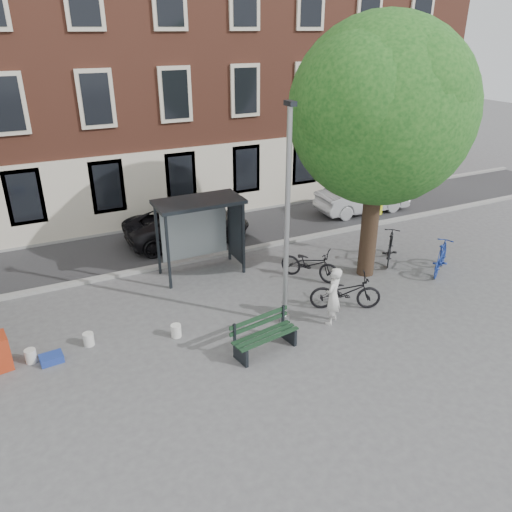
{
  "coord_description": "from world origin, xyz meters",
  "views": [
    {
      "loc": [
        -6.1,
        -10.58,
        7.68
      ],
      "look_at": [
        -0.07,
        1.69,
        1.4
      ],
      "focal_mm": 35.0,
      "sensor_mm": 36.0,
      "label": 1
    }
  ],
  "objects": [
    {
      "name": "road",
      "position": [
        0.0,
        7.0,
        0.01
      ],
      "size": [
        40.0,
        4.0,
        0.01
      ],
      "primitive_type": "cube",
      "color": "#28282B",
      "rests_on": "ground"
    },
    {
      "name": "lamppost",
      "position": [
        0.0,
        0.0,
        2.78
      ],
      "size": [
        0.28,
        0.35,
        6.11
      ],
      "color": "#9EA0A3",
      "rests_on": "ground"
    },
    {
      "name": "bucket_c",
      "position": [
        -3.0,
        0.66,
        0.18
      ],
      "size": [
        0.28,
        0.28,
        0.36
      ],
      "primitive_type": "cylinder",
      "rotation": [
        0.0,
        0.0,
        0.0
      ],
      "color": "silver",
      "rests_on": "ground"
    },
    {
      "name": "blue_crate",
      "position": [
        -6.17,
        0.95,
        0.1
      ],
      "size": [
        0.59,
        0.45,
        0.2
      ],
      "primitive_type": "cube",
      "rotation": [
        0.0,
        0.0,
        0.09
      ],
      "color": "navy",
      "rests_on": "ground"
    },
    {
      "name": "bike_c",
      "position": [
        2.08,
        2.0,
        0.55
      ],
      "size": [
        1.81,
        2.11,
        1.09
      ],
      "primitive_type": "imported",
      "rotation": [
        0.0,
        0.0,
        0.63
      ],
      "color": "black",
      "rests_on": "ground"
    },
    {
      "name": "tree_right",
      "position": [
        4.01,
        1.38,
        5.62
      ],
      "size": [
        5.76,
        5.6,
        8.2
      ],
      "color": "black",
      "rests_on": "ground"
    },
    {
      "name": "building_row",
      "position": [
        0.0,
        13.0,
        7.0
      ],
      "size": [
        30.0,
        8.0,
        14.0
      ],
      "primitive_type": "cube",
      "color": "brown",
      "rests_on": "ground"
    },
    {
      "name": "bike_d",
      "position": [
        5.37,
        1.91,
        0.57
      ],
      "size": [
        1.69,
        1.75,
        1.14
      ],
      "primitive_type": "imported",
      "rotation": [
        0.0,
        0.0,
        2.38
      ],
      "color": "black",
      "rests_on": "ground"
    },
    {
      "name": "painter",
      "position": [
        1.2,
        -0.6,
        0.86
      ],
      "size": [
        0.75,
        0.69,
        1.71
      ],
      "primitive_type": "imported",
      "rotation": [
        0.0,
        0.0,
        3.75
      ],
      "color": "silver",
      "rests_on": "ground"
    },
    {
      "name": "car_dark",
      "position": [
        -0.46,
        6.94,
        0.68
      ],
      "size": [
        4.91,
        2.32,
        1.35
      ],
      "primitive_type": "imported",
      "rotation": [
        0.0,
        0.0,
        1.58
      ],
      "color": "black",
      "rests_on": "ground"
    },
    {
      "name": "curb_near",
      "position": [
        0.0,
        5.0,
        0.06
      ],
      "size": [
        40.0,
        0.25,
        0.12
      ],
      "primitive_type": "cube",
      "color": "gray",
      "rests_on": "ground"
    },
    {
      "name": "bucket_a",
      "position": [
        -6.63,
        1.17,
        0.18
      ],
      "size": [
        0.36,
        0.36,
        0.36
      ],
      "primitive_type": "cylinder",
      "rotation": [
        0.0,
        0.0,
        0.36
      ],
      "color": "silver",
      "rests_on": "ground"
    },
    {
      "name": "bench",
      "position": [
        -1.14,
        -0.97,
        0.43
      ],
      "size": [
        1.88,
        0.88,
        0.93
      ],
      "rotation": [
        0.0,
        0.0,
        0.17
      ],
      "color": "#1E2328",
      "rests_on": "ground"
    },
    {
      "name": "bike_a",
      "position": [
        2.0,
        -0.11,
        0.55
      ],
      "size": [
        2.21,
        1.57,
        1.11
      ],
      "primitive_type": "imported",
      "rotation": [
        0.0,
        0.0,
        1.12
      ],
      "color": "black",
      "rests_on": "ground"
    },
    {
      "name": "bus_shelter",
      "position": [
        -0.61,
        4.11,
        1.92
      ],
      "size": [
        2.85,
        1.45,
        2.62
      ],
      "color": "#1E2328",
      "rests_on": "ground"
    },
    {
      "name": "notice_sign",
      "position": [
        5.24,
        2.61,
        1.47
      ],
      "size": [
        0.35,
        0.04,
        2.0
      ],
      "rotation": [
        0.0,
        0.0,
        -0.01
      ],
      "color": "#9EA0A3",
      "rests_on": "ground"
    },
    {
      "name": "curb_far",
      "position": [
        0.0,
        9.0,
        0.06
      ],
      "size": [
        40.0,
        0.25,
        0.12
      ],
      "primitive_type": "cube",
      "color": "gray",
      "rests_on": "ground"
    },
    {
      "name": "bike_b",
      "position": [
        6.35,
        0.45,
        0.56
      ],
      "size": [
        1.85,
        1.5,
        1.13
      ],
      "primitive_type": "imported",
      "rotation": [
        0.0,
        0.0,
        2.17
      ],
      "color": "navy",
      "rests_on": "ground"
    },
    {
      "name": "ground",
      "position": [
        0.0,
        0.0,
        0.0
      ],
      "size": [
        90.0,
        90.0,
        0.0
      ],
      "primitive_type": "plane",
      "color": "#4C4C4F",
      "rests_on": "ground"
    },
    {
      "name": "bucket_b",
      "position": [
        -5.2,
        1.29,
        0.18
      ],
      "size": [
        0.34,
        0.34,
        0.36
      ],
      "primitive_type": "cylinder",
      "rotation": [
        0.0,
        0.0,
        -0.23
      ],
      "color": "silver",
      "rests_on": "ground"
    },
    {
      "name": "car_silver",
      "position": [
        7.73,
        6.65,
        0.71
      ],
      "size": [
        4.35,
        1.65,
        1.42
      ],
      "primitive_type": "imported",
      "rotation": [
        0.0,
        0.0,
        1.53
      ],
      "color": "#B2B4BA",
      "rests_on": "ground"
    }
  ]
}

